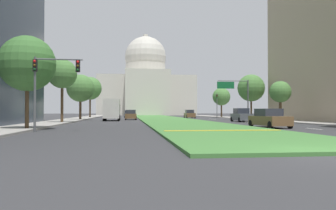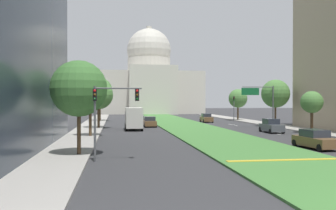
# 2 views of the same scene
# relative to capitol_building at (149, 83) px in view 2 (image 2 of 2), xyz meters

# --- Properties ---
(ground_plane) EXTENTS (260.00, 260.00, 0.00)m
(ground_plane) POSITION_rel_capitol_building_xyz_m (0.00, -55.70, -10.28)
(ground_plane) COLOR #333335
(grass_median) EXTENTS (8.85, 101.63, 0.14)m
(grass_median) POSITION_rel_capitol_building_xyz_m (0.00, -61.34, -10.21)
(grass_median) COLOR #427A38
(grass_median) RESTS_ON ground_plane
(median_curb_nose) EXTENTS (7.97, 0.50, 0.04)m
(median_curb_nose) POSITION_rel_capitol_building_xyz_m (0.00, -100.32, -10.12)
(median_curb_nose) COLOR gold
(median_curb_nose) RESTS_ON grass_median
(lane_dashes_right) EXTENTS (0.16, 37.62, 0.01)m
(lane_dashes_right) POSITION_rel_capitol_building_xyz_m (8.81, -77.57, -10.28)
(lane_dashes_right) COLOR silver
(lane_dashes_right) RESTS_ON ground_plane
(sidewalk_left) EXTENTS (4.00, 101.63, 0.15)m
(sidewalk_left) POSITION_rel_capitol_building_xyz_m (-15.20, -66.99, -10.21)
(sidewalk_left) COLOR #9E9991
(sidewalk_left) RESTS_ON ground_plane
(sidewalk_right) EXTENTS (4.00, 101.63, 0.15)m
(sidewalk_right) POSITION_rel_capitol_building_xyz_m (15.20, -66.99, -10.21)
(sidewalk_right) COLOR #9E9991
(sidewalk_right) RESTS_ON ground_plane
(capitol_building) EXTENTS (33.10, 29.29, 29.36)m
(capitol_building) POSITION_rel_capitol_building_xyz_m (0.00, 0.00, 0.00)
(capitol_building) COLOR beige
(capitol_building) RESTS_ON ground_plane
(traffic_light_near_left) EXTENTS (3.34, 0.35, 5.20)m
(traffic_light_near_left) POSITION_rel_capitol_building_xyz_m (-11.85, -98.36, -6.49)
(traffic_light_near_left) COLOR #515456
(traffic_light_near_left) RESTS_ON ground_plane
(traffic_light_far_right) EXTENTS (0.28, 0.35, 5.20)m
(traffic_light_far_right) POSITION_rel_capitol_building_xyz_m (12.70, -51.40, -6.97)
(traffic_light_far_right) COLOR #515456
(traffic_light_far_right) RESTS_ON ground_plane
(overhead_guide_sign) EXTENTS (5.22, 0.20, 6.50)m
(overhead_guide_sign) POSITION_rel_capitol_building_xyz_m (11.01, -69.85, -5.65)
(overhead_guide_sign) COLOR #515456
(overhead_guide_sign) RESTS_ON ground_plane
(street_tree_left_near) EXTENTS (4.28, 4.28, 7.25)m
(street_tree_left_near) POSITION_rel_capitol_building_xyz_m (-14.05, -95.40, -5.18)
(street_tree_left_near) COLOR #4C3823
(street_tree_left_near) RESTS_ON ground_plane
(street_tree_left_mid) EXTENTS (3.51, 3.51, 7.68)m
(street_tree_left_mid) POSITION_rel_capitol_building_xyz_m (-14.17, -80.84, -4.40)
(street_tree_left_mid) COLOR #4C3823
(street_tree_left_mid) RESTS_ON ground_plane
(street_tree_right_mid) EXTENTS (2.84, 2.84, 5.44)m
(street_tree_right_mid) POSITION_rel_capitol_building_xyz_m (13.71, -79.73, -6.31)
(street_tree_right_mid) COLOR #4C3823
(street_tree_right_mid) RESTS_ON ground_plane
(street_tree_left_far) EXTENTS (4.34, 4.34, 7.24)m
(street_tree_left_far) POSITION_rel_capitol_building_xyz_m (-13.81, -67.85, -5.24)
(street_tree_left_far) COLOR #4C3823
(street_tree_left_far) RESTS_ON ground_plane
(street_tree_right_far) EXTENTS (4.53, 4.53, 7.58)m
(street_tree_right_far) POSITION_rel_capitol_building_xyz_m (14.14, -67.94, -4.98)
(street_tree_right_far) COLOR #4C3823
(street_tree_right_far) RESTS_ON ground_plane
(street_tree_left_distant) EXTENTS (4.92, 4.92, 8.78)m
(street_tree_left_distant) POSITION_rel_capitol_building_xyz_m (-14.42, -48.54, -3.98)
(street_tree_left_distant) COLOR #4C3823
(street_tree_left_distant) RESTS_ON ground_plane
(street_tree_right_distant) EXTENTS (3.94, 3.94, 6.62)m
(street_tree_right_distant) POSITION_rel_capitol_building_xyz_m (14.32, -49.16, -5.65)
(street_tree_right_distant) COLOR #4C3823
(street_tree_right_distant) RESTS_ON ground_plane
(sedan_lead_stopped) EXTENTS (2.27, 4.76, 1.67)m
(sedan_lead_stopped) POSITION_rel_capitol_building_xyz_m (6.00, -93.96, -9.49)
(sedan_lead_stopped) COLOR brown
(sedan_lead_stopped) RESTS_ON ground_plane
(sedan_midblock) EXTENTS (1.91, 4.17, 1.83)m
(sedan_midblock) POSITION_rel_capitol_building_xyz_m (8.92, -78.19, -9.43)
(sedan_midblock) COLOR #4C5156
(sedan_midblock) RESTS_ON ground_plane
(sedan_distant) EXTENTS (1.93, 4.51, 1.65)m
(sedan_distant) POSITION_rel_capitol_building_xyz_m (-5.90, -65.35, -9.50)
(sedan_distant) COLOR brown
(sedan_distant) RESTS_ON ground_plane
(sedan_far_horizon) EXTENTS (1.91, 4.38, 1.70)m
(sedan_far_horizon) POSITION_rel_capitol_building_xyz_m (6.15, -54.41, -9.48)
(sedan_far_horizon) COLOR brown
(sedan_far_horizon) RESTS_ON ground_plane
(sedan_very_far) EXTENTS (2.01, 4.34, 1.65)m
(sedan_very_far) POSITION_rel_capitol_building_xyz_m (-6.19, -44.80, -9.51)
(sedan_very_far) COLOR #4C5156
(sedan_very_far) RESTS_ON ground_plane
(box_truck_delivery) EXTENTS (2.40, 6.40, 3.20)m
(box_truck_delivery) POSITION_rel_capitol_building_xyz_m (-8.73, -71.24, -8.60)
(box_truck_delivery) COLOR black
(box_truck_delivery) RESTS_ON ground_plane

